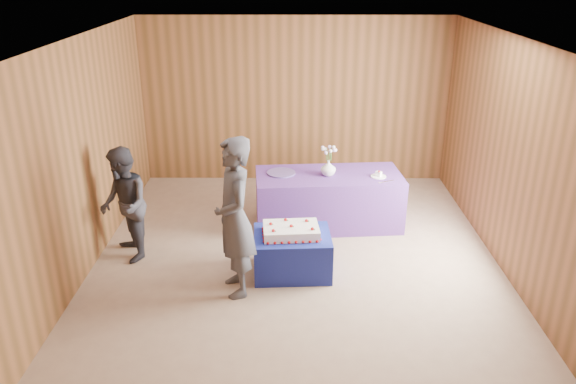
{
  "coord_description": "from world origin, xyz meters",
  "views": [
    {
      "loc": [
        -0.07,
        -6.03,
        3.49
      ],
      "look_at": [
        -0.1,
        0.1,
        0.94
      ],
      "focal_mm": 35.0,
      "sensor_mm": 36.0,
      "label": 1
    }
  ],
  "objects_px": {
    "sheet_cake": "(291,231)",
    "vase": "(328,168)",
    "serving_table": "(328,199)",
    "guest_right": "(124,205)",
    "cake_table": "(292,253)",
    "guest_left": "(235,218)"
  },
  "relations": [
    {
      "from": "sheet_cake",
      "to": "vase",
      "type": "xyz_separation_m",
      "value": [
        0.51,
        1.32,
        0.3
      ]
    },
    {
      "from": "cake_table",
      "to": "serving_table",
      "type": "relative_size",
      "value": 0.45
    },
    {
      "from": "cake_table",
      "to": "guest_left",
      "type": "relative_size",
      "value": 0.5
    },
    {
      "from": "serving_table",
      "to": "sheet_cake",
      "type": "distance_m",
      "value": 1.46
    },
    {
      "from": "sheet_cake",
      "to": "cake_table",
      "type": "bearing_deg",
      "value": 38.2
    },
    {
      "from": "serving_table",
      "to": "cake_table",
      "type": "bearing_deg",
      "value": -115.23
    },
    {
      "from": "serving_table",
      "to": "guest_right",
      "type": "xyz_separation_m",
      "value": [
        -2.56,
        -0.99,
        0.35
      ]
    },
    {
      "from": "vase",
      "to": "guest_right",
      "type": "distance_m",
      "value": 2.72
    },
    {
      "from": "cake_table",
      "to": "sheet_cake",
      "type": "bearing_deg",
      "value": -140.27
    },
    {
      "from": "sheet_cake",
      "to": "vase",
      "type": "distance_m",
      "value": 1.45
    },
    {
      "from": "serving_table",
      "to": "vase",
      "type": "xyz_separation_m",
      "value": [
        -0.01,
        -0.03,
        0.48
      ]
    },
    {
      "from": "serving_table",
      "to": "guest_left",
      "type": "xyz_separation_m",
      "value": [
        -1.13,
        -1.75,
        0.53
      ]
    },
    {
      "from": "cake_table",
      "to": "guest_right",
      "type": "xyz_separation_m",
      "value": [
        -2.05,
        0.35,
        0.47
      ]
    },
    {
      "from": "guest_left",
      "to": "serving_table",
      "type": "bearing_deg",
      "value": 130.09
    },
    {
      "from": "sheet_cake",
      "to": "serving_table",
      "type": "bearing_deg",
      "value": 64.3
    },
    {
      "from": "vase",
      "to": "sheet_cake",
      "type": "bearing_deg",
      "value": -111.02
    },
    {
      "from": "serving_table",
      "to": "guest_right",
      "type": "height_order",
      "value": "guest_right"
    },
    {
      "from": "guest_right",
      "to": "guest_left",
      "type": "bearing_deg",
      "value": 35.6
    },
    {
      "from": "guest_left",
      "to": "guest_right",
      "type": "relative_size",
      "value": 1.26
    },
    {
      "from": "sheet_cake",
      "to": "vase",
      "type": "relative_size",
      "value": 3.31
    },
    {
      "from": "sheet_cake",
      "to": "vase",
      "type": "bearing_deg",
      "value": 64.35
    },
    {
      "from": "cake_table",
      "to": "vase",
      "type": "height_order",
      "value": "vase"
    }
  ]
}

